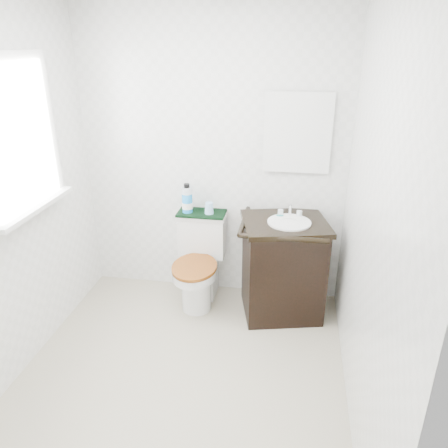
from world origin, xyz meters
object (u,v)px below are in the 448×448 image
(toilet, at_px, (200,265))
(mouthwash_bottle, at_px, (187,199))
(vanity, at_px, (283,266))
(cup, at_px, (209,208))
(trash_bin, at_px, (204,285))

(toilet, relative_size, mouthwash_bottle, 3.07)
(vanity, distance_m, cup, 0.77)
(trash_bin, height_order, mouthwash_bottle, mouthwash_bottle)
(toilet, relative_size, vanity, 0.83)
(toilet, bearing_deg, mouthwash_bottle, 138.29)
(cup, bearing_deg, vanity, -14.86)
(mouthwash_bottle, relative_size, cup, 2.58)
(toilet, distance_m, vanity, 0.72)
(toilet, height_order, vanity, vanity)
(trash_bin, xyz_separation_m, mouthwash_bottle, (-0.14, 0.09, 0.76))
(mouthwash_bottle, bearing_deg, toilet, -41.71)
(vanity, distance_m, mouthwash_bottle, 0.96)
(mouthwash_bottle, bearing_deg, cup, -0.46)
(mouthwash_bottle, xyz_separation_m, cup, (0.19, -0.00, -0.07))
(mouthwash_bottle, bearing_deg, vanity, -11.71)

